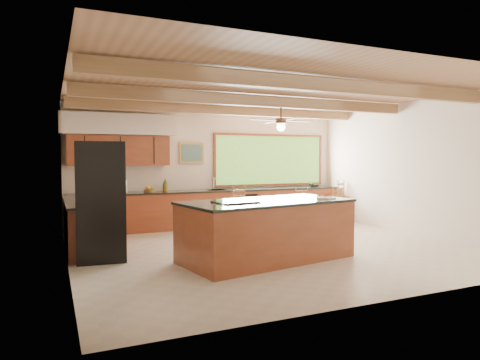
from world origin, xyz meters
name	(u,v)px	position (x,y,z in m)	size (l,w,h in m)	color
ground	(270,248)	(0.00, 0.00, 0.00)	(7.20, 7.20, 0.00)	beige
room_shell	(248,134)	(-0.17, 0.65, 2.21)	(7.27, 6.54, 3.02)	beige
counter_run	(190,211)	(-0.82, 2.52, 0.46)	(7.12, 3.10, 1.24)	brown
island	(267,230)	(-0.48, -0.78, 0.51)	(3.10, 1.85, 1.03)	brown
refrigerator	(101,201)	(-3.05, 0.34, 1.00)	(0.85, 0.83, 2.00)	black
bar_stool_a	(236,205)	(0.10, 1.87, 0.64)	(0.40, 0.40, 1.08)	olive
bar_stool_b	(302,204)	(1.79, 1.74, 0.60)	(0.48, 0.48, 1.02)	olive
bar_stool_c	(335,203)	(2.88, 1.89, 0.57)	(0.35, 0.35, 0.97)	olive
bar_stool_d	(336,197)	(3.30, 2.39, 0.67)	(0.53, 0.53, 1.12)	olive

